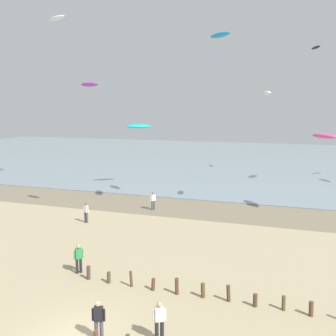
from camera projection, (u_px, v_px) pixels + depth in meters
name	position (u px, v px, depth m)	size (l,w,h in m)	color
wet_sand_strip	(202.00, 210.00, 36.29)	(120.00, 6.95, 0.01)	#84755B
sea	(251.00, 159.00, 72.27)	(160.00, 70.00, 0.10)	#7F939E
groyne_mid	(208.00, 292.00, 19.23)	(14.55, 0.36, 0.88)	brown
person_nearest_camera	(159.00, 320.00, 15.64)	(0.51, 0.37, 1.71)	#232328
person_mid_beach	(99.00, 320.00, 15.68)	(0.56, 0.30, 1.71)	#4C4C56
person_by_waterline	(79.00, 258.00, 22.18)	(0.40, 0.47, 1.71)	#232328
person_left_flank	(153.00, 200.00, 36.11)	(0.39, 0.48, 1.71)	#4C4C56
person_right_flank	(86.00, 212.00, 32.04)	(0.55, 0.30, 1.71)	#4C4C56
kite_aloft_0	(139.00, 126.00, 45.26)	(2.88, 0.92, 0.46)	#19B2B7
kite_aloft_1	(220.00, 35.00, 33.45)	(2.60, 0.83, 0.42)	#2384D1
kite_aloft_3	(267.00, 93.00, 34.46)	(2.05, 0.66, 0.33)	white
kite_aloft_4	(57.00, 18.00, 44.01)	(3.07, 0.98, 0.49)	white
kite_aloft_6	(316.00, 48.00, 49.56)	(2.23, 0.71, 0.36)	black
kite_aloft_7	(324.00, 136.00, 32.60)	(2.72, 0.87, 0.44)	#E54C99
kite_aloft_8	(89.00, 84.00, 32.32)	(2.05, 0.66, 0.33)	purple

